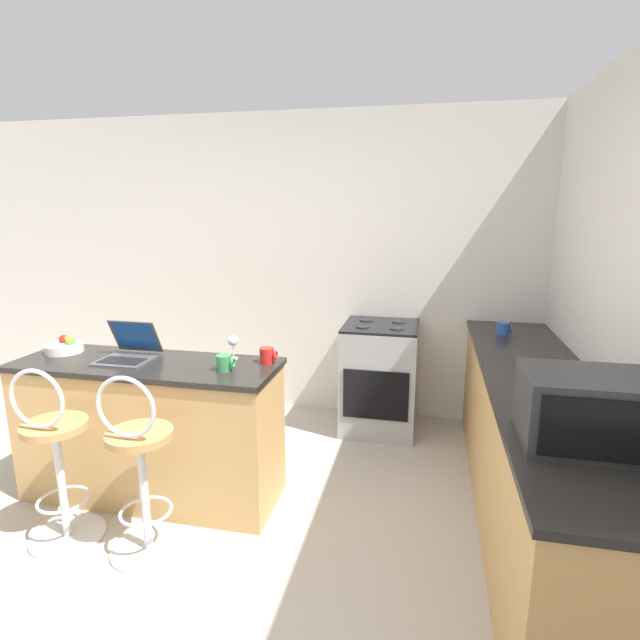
% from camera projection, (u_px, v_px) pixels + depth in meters
% --- Properties ---
extents(ground_plane, '(20.00, 20.00, 0.00)m').
position_uv_depth(ground_plane, '(170.00, 583.00, 2.46)').
color(ground_plane, '#ADA393').
extents(wall_back, '(12.00, 0.06, 2.60)m').
position_uv_depth(wall_back, '(293.00, 266.00, 4.42)').
color(wall_back, silver).
rests_on(wall_back, ground_plane).
extents(breakfast_bar, '(1.63, 0.56, 0.89)m').
position_uv_depth(breakfast_bar, '(151.00, 429.00, 3.14)').
color(breakfast_bar, tan).
rests_on(breakfast_bar, ground_plane).
extents(counter_right, '(0.62, 2.86, 0.89)m').
position_uv_depth(counter_right, '(535.00, 451.00, 2.85)').
color(counter_right, tan).
rests_on(counter_right, ground_plane).
extents(bar_stool_near, '(0.40, 0.40, 1.02)m').
position_uv_depth(bar_stool_near, '(56.00, 460.00, 2.68)').
color(bar_stool_near, silver).
rests_on(bar_stool_near, ground_plane).
extents(bar_stool_far, '(0.40, 0.40, 1.02)m').
position_uv_depth(bar_stool_far, '(140.00, 470.00, 2.58)').
color(bar_stool_far, silver).
rests_on(bar_stool_far, ground_plane).
extents(laptop, '(0.31, 0.32, 0.23)m').
position_uv_depth(laptop, '(129.00, 350.00, 3.09)').
color(laptop, '#47474C').
rests_on(laptop, breakfast_bar).
extents(microwave, '(0.54, 0.38, 0.29)m').
position_uv_depth(microwave, '(595.00, 411.00, 1.94)').
color(microwave, '#2D2D30').
rests_on(microwave, counter_right).
extents(stove_range, '(0.59, 0.61, 0.90)m').
position_uv_depth(stove_range, '(380.00, 377.00, 4.11)').
color(stove_range, '#9EA3A8').
rests_on(stove_range, ground_plane).
extents(fruit_bowl, '(0.24, 0.24, 0.11)m').
position_uv_depth(fruit_bowl, '(65.00, 347.00, 3.24)').
color(fruit_bowl, silver).
rests_on(fruit_bowl, breakfast_bar).
extents(mug_white, '(0.10, 0.08, 0.09)m').
position_uv_depth(mug_white, '(557.00, 370.00, 2.74)').
color(mug_white, white).
rests_on(mug_white, counter_right).
extents(mug_blue, '(0.11, 0.09, 0.09)m').
position_uv_depth(mug_blue, '(503.00, 328.00, 3.69)').
color(mug_blue, '#2D51AD').
rests_on(mug_blue, counter_right).
extents(mug_red, '(0.11, 0.09, 0.09)m').
position_uv_depth(mug_red, '(267.00, 355.00, 3.01)').
color(mug_red, red).
rests_on(mug_red, breakfast_bar).
extents(wine_glass_tall, '(0.07, 0.07, 0.15)m').
position_uv_depth(wine_glass_tall, '(233.00, 342.00, 3.08)').
color(wine_glass_tall, silver).
rests_on(wine_glass_tall, breakfast_bar).
extents(mug_green, '(0.11, 0.09, 0.09)m').
position_uv_depth(mug_green, '(224.00, 363.00, 2.87)').
color(mug_green, '#338447').
rests_on(mug_green, breakfast_bar).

